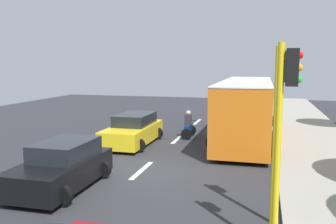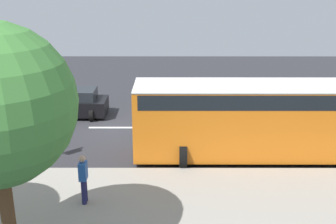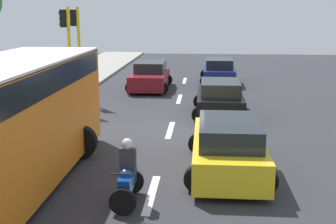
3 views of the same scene
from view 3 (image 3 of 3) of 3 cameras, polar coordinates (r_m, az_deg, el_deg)
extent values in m
cube|color=#2D2D33|center=(16.75, 0.29, -2.47)|extent=(40.00, 60.00, 0.10)
cube|color=white|center=(28.48, 2.12, 3.98)|extent=(0.20, 2.40, 0.01)
cube|color=white|center=(22.57, 1.44, 1.66)|extent=(0.20, 2.40, 0.01)
cube|color=white|center=(16.74, 0.29, -2.29)|extent=(0.20, 2.40, 0.01)
cube|color=white|center=(11.08, -2.09, -10.35)|extent=(0.20, 2.40, 0.01)
cube|color=yellow|center=(12.53, 7.60, -4.98)|extent=(1.88, 4.55, 0.80)
cube|color=#1E2328|center=(11.99, 7.78, -2.41)|extent=(1.58, 2.55, 0.56)
cylinder|color=black|center=(14.01, 3.88, -3.99)|extent=(0.64, 0.22, 0.64)
cylinder|color=black|center=(14.10, 10.64, -4.09)|extent=(0.64, 0.22, 0.64)
cylinder|color=black|center=(11.17, 3.65, -8.43)|extent=(0.64, 0.22, 0.64)
cylinder|color=black|center=(11.27, 12.19, -8.51)|extent=(0.64, 0.22, 0.64)
cube|color=maroon|center=(25.33, -2.30, 4.15)|extent=(1.89, 4.38, 0.80)
cube|color=#1E2328|center=(25.58, -2.22, 5.77)|extent=(1.59, 2.46, 0.56)
cylinder|color=black|center=(23.86, -0.71, 3.04)|extent=(0.64, 0.22, 0.64)
cylinder|color=black|center=(24.07, -4.69, 3.08)|extent=(0.64, 0.22, 0.64)
cylinder|color=black|center=(26.71, -0.14, 4.09)|extent=(0.64, 0.22, 0.64)
cylinder|color=black|center=(26.90, -3.70, 4.12)|extent=(0.64, 0.22, 0.64)
cube|color=navy|center=(27.69, 6.43, 4.82)|extent=(1.85, 4.30, 0.80)
cube|color=#1E2328|center=(27.27, 6.48, 6.14)|extent=(1.55, 2.41, 0.56)
cylinder|color=black|center=(29.12, 4.73, 4.77)|extent=(0.64, 0.22, 0.64)
cylinder|color=black|center=(29.17, 7.94, 4.70)|extent=(0.64, 0.22, 0.64)
cylinder|color=black|center=(26.31, 4.73, 3.91)|extent=(0.64, 0.22, 0.64)
cylinder|color=black|center=(26.36, 8.28, 3.84)|extent=(0.64, 0.22, 0.64)
cube|color=black|center=(19.09, 6.55, 1.22)|extent=(1.86, 4.08, 0.80)
cube|color=#1E2328|center=(18.64, 6.64, 3.07)|extent=(1.57, 2.28, 0.56)
cylinder|color=black|center=(20.44, 4.12, 1.36)|extent=(0.64, 0.22, 0.64)
cylinder|color=black|center=(20.50, 8.72, 1.27)|extent=(0.64, 0.22, 0.64)
cylinder|color=black|center=(17.81, 4.03, -0.35)|extent=(0.64, 0.22, 0.64)
cylinder|color=black|center=(17.88, 9.30, -0.44)|extent=(0.64, 0.22, 0.64)
cylinder|color=black|center=(13.75, -11.03, -3.76)|extent=(1.00, 0.30, 1.00)
cylinder|color=black|center=(14.49, -19.46, -3.41)|extent=(1.00, 0.30, 1.00)
cylinder|color=black|center=(9.98, -5.75, -11.27)|extent=(0.60, 0.10, 0.60)
cylinder|color=black|center=(11.07, -4.63, -8.76)|extent=(0.60, 0.10, 0.60)
cube|color=navy|center=(10.48, -5.14, -8.58)|extent=(0.28, 1.10, 0.36)
sphere|color=navy|center=(10.23, -5.35, -8.05)|extent=(0.32, 0.32, 0.32)
cylinder|color=black|center=(9.85, -5.72, -7.84)|extent=(0.55, 0.04, 0.04)
cube|color=#333338|center=(10.42, -5.10, -6.08)|extent=(0.36, 0.24, 0.60)
sphere|color=silver|center=(10.25, -5.19, -4.05)|extent=(0.26, 0.26, 0.26)
cylinder|color=#3F3F3F|center=(26.69, -11.39, 4.38)|extent=(0.16, 0.16, 0.85)
cylinder|color=#3F3F3F|center=(26.74, -11.80, 4.38)|extent=(0.16, 0.16, 0.85)
cube|color=gold|center=(26.62, -11.66, 5.93)|extent=(0.40, 0.24, 0.60)
sphere|color=tan|center=(26.58, -11.71, 6.85)|extent=(0.22, 0.22, 0.22)
cylinder|color=yellow|center=(22.11, -11.15, 7.07)|extent=(0.14, 0.14, 4.50)
cube|color=black|center=(22.07, -11.91, 11.59)|extent=(0.24, 0.24, 0.76)
sphere|color=red|center=(22.10, -12.24, 12.20)|extent=(0.16, 0.16, 0.16)
sphere|color=#F2A50C|center=(22.10, -12.21, 11.57)|extent=(0.16, 0.16, 0.16)
sphere|color=green|center=(22.11, -12.18, 10.95)|extent=(0.16, 0.16, 0.16)
cylinder|color=yellow|center=(20.62, -12.31, 6.63)|extent=(0.14, 0.14, 4.50)
cube|color=black|center=(20.58, -13.14, 11.46)|extent=(0.24, 0.24, 0.76)
sphere|color=red|center=(20.62, -13.50, 12.11)|extent=(0.16, 0.16, 0.16)
sphere|color=#F2A50C|center=(20.62, -13.47, 11.45)|extent=(0.16, 0.16, 0.16)
sphere|color=green|center=(20.63, -13.43, 10.78)|extent=(0.16, 0.16, 0.16)
camera|label=1|loc=(29.48, -6.58, 12.17)|focal=38.92mm
camera|label=2|loc=(25.16, -55.31, 14.24)|focal=44.75mm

